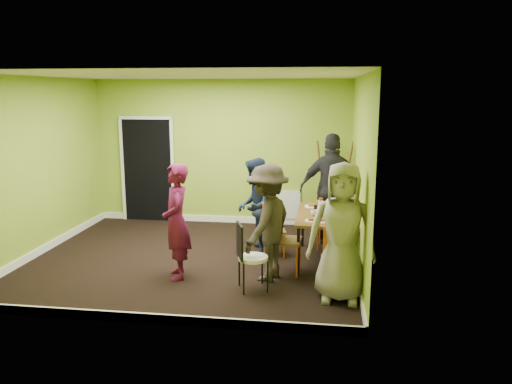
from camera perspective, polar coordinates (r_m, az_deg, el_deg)
ground at (r=7.94m, az=-7.15°, el=-7.54°), size 5.00×5.00×0.00m
room_walls at (r=7.72m, az=-7.42°, el=-0.47°), size 5.04×4.54×2.82m
dining_table at (r=7.64m, az=8.09°, el=-2.87°), size 0.90×1.50×0.75m
chair_left_far at (r=7.85m, az=1.45°, el=-3.84°), size 0.44×0.44×0.89m
chair_left_near at (r=7.13m, az=2.75°, el=-4.75°), size 0.46×0.45×1.04m
chair_back_end at (r=8.46m, az=8.55°, el=-1.32°), size 0.45×0.52×1.02m
chair_front_end at (r=6.50m, az=9.19°, el=-7.16°), size 0.39×0.39×0.91m
chair_bentwood at (r=6.55m, az=-0.88°, el=-7.01°), size 0.45×0.45×0.90m
easel at (r=9.40m, az=8.88°, el=0.69°), size 0.68×0.64×1.69m
plate_near_left at (r=8.05m, az=6.46°, el=-1.65°), size 0.25×0.25×0.01m
plate_near_right at (r=7.17m, az=6.51°, el=-3.28°), size 0.23×0.23×0.01m
plate_far_back at (r=8.11m, az=8.38°, el=-1.60°), size 0.21×0.21×0.01m
plate_far_front at (r=7.16m, az=7.65°, el=-3.33°), size 0.23×0.23×0.01m
plate_wall_back at (r=7.83m, az=10.12°, el=-2.12°), size 0.26×0.26×0.01m
plate_wall_front at (r=7.51m, az=10.50°, el=-2.72°), size 0.25×0.25×0.01m
thermos at (r=7.56m, az=7.39°, el=-1.73°), size 0.07×0.07×0.22m
blue_bottle at (r=7.28m, az=9.94°, el=-2.39°), size 0.07×0.07×0.20m
orange_bottle at (r=7.75m, az=7.94°, el=-1.94°), size 0.03×0.03×0.08m
glass_mid at (r=7.77m, az=6.85°, el=-1.81°), size 0.06×0.06×0.10m
glass_back at (r=8.04m, az=8.80°, el=-1.39°), size 0.07×0.07×0.10m
glass_front at (r=7.22m, az=8.59°, el=-2.91°), size 0.06×0.06×0.09m
cup_a at (r=7.46m, az=6.69°, el=-2.40°), size 0.11×0.11×0.09m
cup_b at (r=7.68m, az=9.48°, el=-2.11°), size 0.09×0.09×0.08m
person_standing at (r=6.97m, az=-9.07°, el=-3.34°), size 0.56×0.68×1.61m
person_left_far at (r=7.90m, az=-0.14°, el=-1.69°), size 0.61×0.77×1.55m
person_left_near at (r=6.83m, az=1.34°, el=-3.51°), size 0.92×1.18×1.62m
person_back_end at (r=8.55m, az=8.72°, el=0.34°), size 1.12×0.49×1.88m
person_front_end at (r=6.21m, az=9.79°, el=-4.58°), size 0.89×0.61×1.74m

